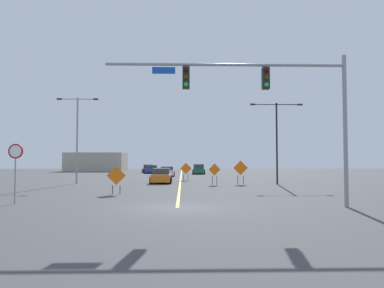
# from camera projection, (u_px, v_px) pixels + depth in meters

# --- Properties ---
(ground) EXTENTS (136.48, 136.48, 0.00)m
(ground) POSITION_uv_depth(u_px,v_px,m) (177.00, 208.00, 16.37)
(ground) COLOR #444447
(road_centre_stripe) EXTENTS (0.16, 75.82, 0.01)m
(road_centre_stripe) POSITION_uv_depth(u_px,v_px,m) (181.00, 174.00, 54.24)
(road_centre_stripe) COLOR yellow
(road_centre_stripe) RESTS_ON ground
(traffic_signal_assembly) EXTENTS (11.59, 0.44, 7.32)m
(traffic_signal_assembly) POSITION_uv_depth(u_px,v_px,m) (268.00, 93.00, 16.71)
(traffic_signal_assembly) COLOR gray
(traffic_signal_assembly) RESTS_ON ground
(stop_sign) EXTENTS (0.76, 0.07, 3.06)m
(stop_sign) POSITION_uv_depth(u_px,v_px,m) (15.00, 162.00, 17.85)
(stop_sign) COLOR gray
(stop_sign) RESTS_ON ground
(street_lamp_mid_left) EXTENTS (3.85, 0.24, 8.09)m
(street_lamp_mid_left) POSITION_uv_depth(u_px,v_px,m) (77.00, 132.00, 32.72)
(street_lamp_mid_left) COLOR gray
(street_lamp_mid_left) RESTS_ON ground
(street_lamp_near_right) EXTENTS (4.81, 0.24, 7.45)m
(street_lamp_near_right) POSITION_uv_depth(u_px,v_px,m) (277.00, 134.00, 31.87)
(street_lamp_near_right) COLOR black
(street_lamp_near_right) RESTS_ON ground
(construction_sign_median_far) EXTENTS (1.08, 0.22, 1.90)m
(construction_sign_median_far) POSITION_uv_depth(u_px,v_px,m) (215.00, 171.00, 31.17)
(construction_sign_median_far) COLOR orange
(construction_sign_median_far) RESTS_ON ground
(construction_sign_right_lane) EXTENTS (1.25, 0.12, 1.90)m
(construction_sign_right_lane) POSITION_uv_depth(u_px,v_px,m) (186.00, 169.00, 37.96)
(construction_sign_right_lane) COLOR orange
(construction_sign_right_lane) RESTS_ON ground
(construction_sign_left_shoulder) EXTENTS (1.34, 0.05, 2.16)m
(construction_sign_left_shoulder) POSITION_uv_depth(u_px,v_px,m) (241.00, 169.00, 31.90)
(construction_sign_left_shoulder) COLOR orange
(construction_sign_left_shoulder) RESTS_ON ground
(construction_sign_median_near) EXTENTS (1.24, 0.15, 1.84)m
(construction_sign_median_near) POSITION_uv_depth(u_px,v_px,m) (116.00, 177.00, 22.76)
(construction_sign_median_near) COLOR orange
(construction_sign_median_near) RESTS_ON ground
(car_orange_passing) EXTENTS (2.06, 3.97, 1.40)m
(car_orange_passing) POSITION_uv_depth(u_px,v_px,m) (161.00, 176.00, 33.61)
(car_orange_passing) COLOR orange
(car_orange_passing) RESTS_ON ground
(car_red_near) EXTENTS (2.08, 4.32, 1.36)m
(car_red_near) POSITION_uv_depth(u_px,v_px,m) (149.00, 169.00, 60.54)
(car_red_near) COLOR red
(car_red_near) RESTS_ON ground
(car_blue_approaching) EXTENTS (2.18, 4.18, 1.30)m
(car_blue_approaching) POSITION_uv_depth(u_px,v_px,m) (152.00, 169.00, 56.94)
(car_blue_approaching) COLOR #1E389E
(car_blue_approaching) RESTS_ON ground
(car_white_mid) EXTENTS (2.19, 4.07, 1.29)m
(car_white_mid) POSITION_uv_depth(u_px,v_px,m) (167.00, 172.00, 47.37)
(car_white_mid) COLOR white
(car_white_mid) RESTS_ON ground
(car_green_distant) EXTENTS (2.12, 4.39, 1.51)m
(car_green_distant) POSITION_uv_depth(u_px,v_px,m) (199.00, 169.00, 54.30)
(car_green_distant) COLOR #196B38
(car_green_distant) RESTS_ON ground
(roadside_building_west) EXTENTS (10.92, 7.29, 3.55)m
(roadside_building_west) POSITION_uv_depth(u_px,v_px,m) (97.00, 162.00, 67.99)
(roadside_building_west) COLOR #B2A893
(roadside_building_west) RESTS_ON ground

